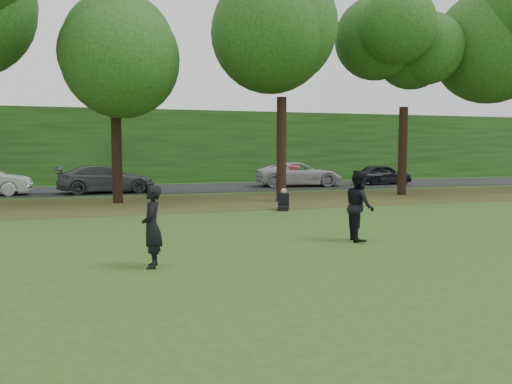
# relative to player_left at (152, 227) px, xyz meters

# --- Properties ---
(ground) EXTENTS (120.00, 120.00, 0.00)m
(ground) POSITION_rel_player_left_xyz_m (2.73, -1.40, -0.82)
(ground) COLOR #2C4F18
(ground) RESTS_ON ground
(leaf_litter) EXTENTS (60.00, 7.00, 0.01)m
(leaf_litter) POSITION_rel_player_left_xyz_m (2.73, 11.60, -0.82)
(leaf_litter) COLOR #4D381B
(leaf_litter) RESTS_ON ground
(street) EXTENTS (70.00, 7.00, 0.02)m
(street) POSITION_rel_player_left_xyz_m (2.73, 19.60, -0.81)
(street) COLOR black
(street) RESTS_ON ground
(far_hedge) EXTENTS (70.00, 3.00, 5.00)m
(far_hedge) POSITION_rel_player_left_xyz_m (2.73, 25.60, 1.68)
(far_hedge) COLOR #1B3F12
(far_hedge) RESTS_ON ground
(player_left) EXTENTS (0.49, 0.66, 1.65)m
(player_left) POSITION_rel_player_left_xyz_m (0.00, 0.00, 0.00)
(player_left) COLOR black
(player_left) RESTS_ON ground
(player_right) EXTENTS (0.87, 1.01, 1.80)m
(player_right) POSITION_rel_player_left_xyz_m (5.37, 1.40, 0.08)
(player_right) COLOR black
(player_right) RESTS_ON ground
(parked_cars) EXTENTS (34.71, 3.98, 1.48)m
(parked_cars) POSITION_rel_player_left_xyz_m (2.65, 18.36, -0.09)
(parked_cars) COLOR black
(parked_cars) RESTS_ON street
(frisbee) EXTENTS (0.36, 0.36, 0.11)m
(frisbee) POSITION_rel_player_left_xyz_m (3.24, 0.59, 1.12)
(frisbee) COLOR #F8146B
(frisbee) RESTS_ON ground
(seated_person) EXTENTS (0.66, 0.83, 0.83)m
(seated_person) POSITION_rel_player_left_xyz_m (5.77, 8.02, -0.51)
(seated_person) COLOR black
(seated_person) RESTS_ON ground
(tree_line) EXTENTS (55.30, 7.90, 12.31)m
(tree_line) POSITION_rel_player_left_xyz_m (2.39, 11.53, 7.02)
(tree_line) COLOR black
(tree_line) RESTS_ON ground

